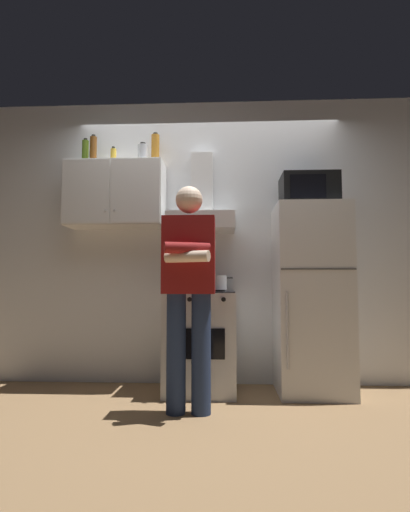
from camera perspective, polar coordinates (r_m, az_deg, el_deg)
The scene contains 14 objects.
ground_plane at distance 3.42m, azimuth 0.00°, elevation -19.58°, with size 7.00×7.00×0.00m, color olive.
back_wall_tiled at distance 3.93m, azimuth 0.45°, elevation 2.26°, with size 4.80×0.10×2.70m, color white.
upper_cabinet at distance 3.90m, azimuth -12.41°, elevation 8.36°, with size 0.90×0.37×0.60m.
stove_oven at distance 3.58m, azimuth -0.61°, elevation -11.82°, with size 0.60×0.62×0.87m.
range_hood at distance 3.74m, azimuth -0.48°, elevation 6.41°, with size 0.60×0.44×0.75m.
refrigerator at distance 3.62m, azimuth 14.65°, elevation -5.77°, with size 0.60×0.62×1.60m.
microwave at distance 3.73m, azimuth 14.31°, elevation 8.81°, with size 0.48×0.37×0.28m.
person_standing at distance 2.95m, azimuth -2.30°, elevation -4.32°, with size 0.38×0.33×1.64m.
cooking_pot at distance 3.43m, azimuth 1.45°, elevation -3.76°, with size 0.29×0.19×0.12m.
bottle_spice_jar at distance 3.99m, azimuth -12.73°, elevation 13.58°, with size 0.05×0.05×0.15m.
bottle_olive_oil at distance 4.12m, azimuth -16.45°, elevation 13.78°, with size 0.06×0.06×0.25m.
bottle_liquor_amber at distance 3.99m, azimuth -6.98°, elevation 14.64°, with size 0.08×0.08×0.30m.
bottle_beer_brown at distance 4.07m, azimuth -15.40°, elevation 14.16°, with size 0.06×0.06×0.27m.
bottle_canister_steel at distance 3.95m, azimuth -8.71°, elevation 14.01°, with size 0.09×0.09×0.19m.
Camera 1 is at (0.17, -3.30, 0.90)m, focal length 28.52 mm.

